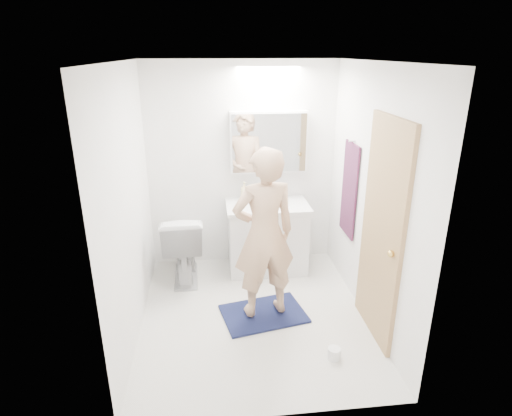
{
  "coord_description": "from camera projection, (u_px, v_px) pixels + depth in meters",
  "views": [
    {
      "loc": [
        -0.38,
        -3.55,
        2.48
      ],
      "look_at": [
        0.05,
        0.25,
        1.05
      ],
      "focal_mm": 29.6,
      "sensor_mm": 36.0,
      "label": 1
    }
  ],
  "objects": [
    {
      "name": "door",
      "position": [
        382.0,
        233.0,
        3.65
      ],
      "size": [
        0.04,
        0.8,
        2.0
      ],
      "primitive_type": "cube",
      "color": "tan",
      "rests_on": "wall_right"
    },
    {
      "name": "vanity_cabinet",
      "position": [
        267.0,
        238.0,
        5.0
      ],
      "size": [
        0.9,
        0.55,
        0.78
      ],
      "primitive_type": "cube",
      "color": "silver",
      "rests_on": "floor"
    },
    {
      "name": "soap_bottle_b",
      "position": [
        252.0,
        193.0,
        4.98
      ],
      "size": [
        0.09,
        0.09,
        0.16
      ],
      "primitive_type": "imported",
      "rotation": [
        0.0,
        0.0,
        -0.29
      ],
      "color": "#608ECF",
      "rests_on": "countertop"
    },
    {
      "name": "mirror_panel",
      "position": [
        270.0,
        143.0,
        4.74
      ],
      "size": [
        0.84,
        0.01,
        0.66
      ],
      "primitive_type": "cube",
      "color": "silver",
      "rests_on": "medicine_cabinet"
    },
    {
      "name": "towel_hook",
      "position": [
        352.0,
        141.0,
        4.27
      ],
      "size": [
        0.07,
        0.02,
        0.02
      ],
      "primitive_type": "cylinder",
      "rotation": [
        0.0,
        1.57,
        0.0
      ],
      "color": "silver",
      "rests_on": "wall_right"
    },
    {
      "name": "wall_front",
      "position": [
        275.0,
        270.0,
        2.63
      ],
      "size": [
        2.5,
        0.0,
        2.5
      ],
      "primitive_type": "plane",
      "rotation": [
        -1.57,
        0.0,
        0.0
      ],
      "color": "white",
      "rests_on": "floor"
    },
    {
      "name": "sink_basin",
      "position": [
        267.0,
        202.0,
        4.88
      ],
      "size": [
        0.36,
        0.36,
        0.03
      ],
      "primitive_type": "cylinder",
      "color": "silver",
      "rests_on": "countertop"
    },
    {
      "name": "countertop",
      "position": [
        267.0,
        206.0,
        4.86
      ],
      "size": [
        0.95,
        0.58,
        0.04
      ],
      "primitive_type": "cube",
      "color": "silver",
      "rests_on": "vanity_cabinet"
    },
    {
      "name": "toothbrush_cup",
      "position": [
        282.0,
        195.0,
        5.0
      ],
      "size": [
        0.14,
        0.14,
        0.1
      ],
      "primitive_type": "imported",
      "rotation": [
        0.0,
        0.0,
        0.33
      ],
      "color": "#3D51B9",
      "rests_on": "countertop"
    },
    {
      "name": "bath_rug",
      "position": [
        264.0,
        314.0,
        4.22
      ],
      "size": [
        0.9,
        0.7,
        0.02
      ],
      "primitive_type": "cube",
      "rotation": [
        0.0,
        0.0,
        0.21
      ],
      "color": "#141740",
      "rests_on": "floor"
    },
    {
      "name": "door_knob",
      "position": [
        391.0,
        254.0,
        3.39
      ],
      "size": [
        0.06,
        0.06,
        0.06
      ],
      "primitive_type": "sphere",
      "color": "gold",
      "rests_on": "door"
    },
    {
      "name": "wall_right",
      "position": [
        371.0,
        198.0,
        3.91
      ],
      "size": [
        0.0,
        2.5,
        2.5
      ],
      "primitive_type": "plane",
      "rotation": [
        1.57,
        0.0,
        -1.57
      ],
      "color": "white",
      "rests_on": "floor"
    },
    {
      "name": "medicine_cabinet",
      "position": [
        269.0,
        142.0,
        4.81
      ],
      "size": [
        0.88,
        0.14,
        0.7
      ],
      "primitive_type": "cube",
      "color": "white",
      "rests_on": "wall_back"
    },
    {
      "name": "toilet_paper_roll",
      "position": [
        334.0,
        353.0,
        3.61
      ],
      "size": [
        0.11,
        0.11,
        0.1
      ],
      "primitive_type": "cylinder",
      "color": "white",
      "rests_on": "floor"
    },
    {
      "name": "faucet",
      "position": [
        265.0,
        192.0,
        5.03
      ],
      "size": [
        0.02,
        0.02,
        0.16
      ],
      "primitive_type": "cylinder",
      "color": "#B4B4B8",
      "rests_on": "countertop"
    },
    {
      "name": "floor",
      "position": [
        254.0,
        315.0,
        4.21
      ],
      "size": [
        2.5,
        2.5,
        0.0
      ],
      "primitive_type": "plane",
      "color": "silver",
      "rests_on": "ground"
    },
    {
      "name": "ceiling",
      "position": [
        253.0,
        61.0,
        3.37
      ],
      "size": [
        2.5,
        2.5,
        0.0
      ],
      "primitive_type": "plane",
      "rotation": [
        3.14,
        0.0,
        0.0
      ],
      "color": "white",
      "rests_on": "floor"
    },
    {
      "name": "soap_bottle_a",
      "position": [
        244.0,
        191.0,
        4.92
      ],
      "size": [
        0.12,
        0.12,
        0.23
      ],
      "primitive_type": "imported",
      "rotation": [
        0.0,
        0.0,
        0.5
      ],
      "color": "beige",
      "rests_on": "countertop"
    },
    {
      "name": "wall_back",
      "position": [
        242.0,
        167.0,
        4.96
      ],
      "size": [
        2.5,
        0.0,
        2.5
      ],
      "primitive_type": "plane",
      "rotation": [
        1.57,
        0.0,
        0.0
      ],
      "color": "white",
      "rests_on": "floor"
    },
    {
      "name": "toilet",
      "position": [
        183.0,
        245.0,
        4.79
      ],
      "size": [
        0.47,
        0.81,
        0.81
      ],
      "primitive_type": "imported",
      "rotation": [
        0.0,
        0.0,
        3.17
      ],
      "color": "silver",
      "rests_on": "floor"
    },
    {
      "name": "person",
      "position": [
        264.0,
        235.0,
        3.91
      ],
      "size": [
        0.67,
        0.51,
        1.66
      ],
      "primitive_type": "imported",
      "rotation": [
        0.0,
        0.0,
        3.35
      ],
      "color": "tan",
      "rests_on": "bath_rug"
    },
    {
      "name": "towel",
      "position": [
        349.0,
        190.0,
        4.45
      ],
      "size": [
        0.02,
        0.42,
        1.0
      ],
      "primitive_type": "cube",
      "color": "#0F1F30",
      "rests_on": "wall_right"
    },
    {
      "name": "wall_left",
      "position": [
        128.0,
        207.0,
        3.68
      ],
      "size": [
        0.0,
        2.5,
        2.5
      ],
      "primitive_type": "plane",
      "rotation": [
        1.57,
        0.0,
        1.57
      ],
      "color": "white",
      "rests_on": "floor"
    }
  ]
}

